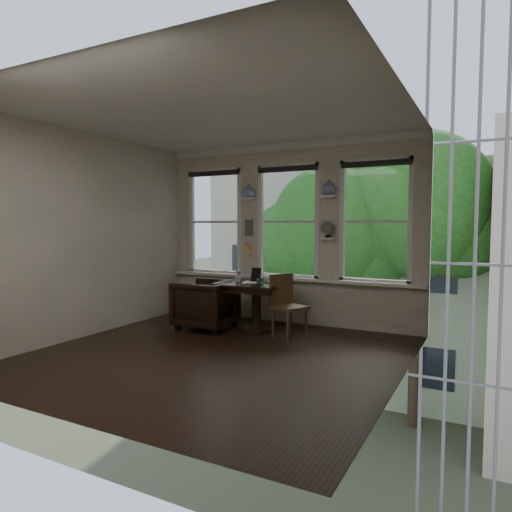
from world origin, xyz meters
The scene contains 25 objects.
ground centered at (0.00, 0.00, 0.00)m, with size 4.50×4.50×0.00m, color black.
ceiling centered at (0.00, 0.00, 3.00)m, with size 4.50×4.50×0.00m, color silver.
wall_back centered at (0.00, 2.25, 1.50)m, with size 4.50×4.50×0.00m, color beige.
wall_front centered at (0.00, -2.25, 1.50)m, with size 4.50×4.50×0.00m, color beige.
wall_left centered at (-2.25, 0.00, 1.50)m, with size 4.50×4.50×0.00m, color beige.
wall_right centered at (2.25, 0.00, 1.50)m, with size 4.50×4.50×0.00m, color beige.
window_left centered at (-1.45, 2.25, 1.70)m, with size 1.10×0.12×1.90m, color white, non-canonical shape.
window_center centered at (0.00, 2.25, 1.70)m, with size 1.10×0.12×1.90m, color white, non-canonical shape.
window_right centered at (1.45, 2.25, 1.70)m, with size 1.10×0.12×1.90m, color white, non-canonical shape.
shelf_left centered at (-0.72, 2.15, 2.10)m, with size 0.26×0.16×0.03m, color white.
shelf_right centered at (0.72, 2.15, 2.10)m, with size 0.26×0.16×0.03m, color white.
intercom centered at (-0.72, 2.18, 1.60)m, with size 0.14×0.06×0.28m, color #59544F.
sticky_notes centered at (-0.72, 2.19, 1.25)m, with size 0.16×0.01×0.24m, color pink, non-canonical shape.
desk_fan centered at (0.72, 2.13, 1.53)m, with size 0.20×0.20×0.24m, color #59544F, non-canonical shape.
vase_left centered at (-0.72, 2.15, 2.24)m, with size 0.24×0.24×0.25m, color silver.
vase_right centered at (0.72, 2.15, 2.24)m, with size 0.24×0.24×0.25m, color silver.
table centered at (-0.17, 1.40, 0.38)m, with size 0.90×0.90×0.75m, color black, non-canonical shape.
armchair_left centered at (-0.96, 1.16, 0.39)m, with size 0.83×0.86×0.78m, color black.
cushion_red centered at (-0.96, 1.16, 0.45)m, with size 0.45×0.45×0.06m, color maroon.
side_chair_right centered at (0.48, 1.20, 0.46)m, with size 0.42×0.42×0.92m, color #402B17, non-canonical shape.
laptop centered at (-0.11, 1.47, 0.76)m, with size 0.29×0.19×0.02m, color black.
mug centered at (-0.49, 1.36, 0.80)m, with size 0.10×0.10×0.10m, color white.
drinking_glass centered at (0.03, 1.15, 0.80)m, with size 0.13×0.13×0.11m, color white.
tablet centered at (-0.26, 1.55, 0.86)m, with size 0.16×0.02×0.22m, color black.
papers centered at (-0.29, 1.42, 0.75)m, with size 0.22×0.30×0.00m, color silver.
Camera 1 is at (3.08, -4.81, 1.66)m, focal length 32.00 mm.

